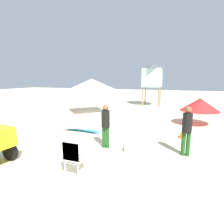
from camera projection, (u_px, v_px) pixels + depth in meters
ground at (62, 154)px, 6.41m from camera, size 80.00×80.00×0.00m
stacked_plastic_chairs at (73, 154)px, 4.90m from camera, size 0.48×0.48×1.11m
surfboard_pile at (82, 129)px, 9.18m from camera, size 2.42×0.78×0.24m
lifeguard_near_left at (106, 123)px, 6.87m from camera, size 0.32×0.32×1.73m
lifeguard_near_center at (187, 128)px, 6.15m from camera, size 0.32×0.32×1.77m
popup_canopy at (92, 84)px, 13.68m from camera, size 2.92×2.92×2.71m
lifeguard_tower at (152, 75)px, 17.57m from camera, size 1.98×1.98×4.16m
beach_umbrella_left at (200, 104)px, 10.37m from camera, size 2.20×2.20×1.60m
traffic_cone_near at (183, 133)px, 8.15m from camera, size 0.32×0.32×0.45m
cooler_box at (132, 147)px, 6.65m from camera, size 0.46×0.40×0.35m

